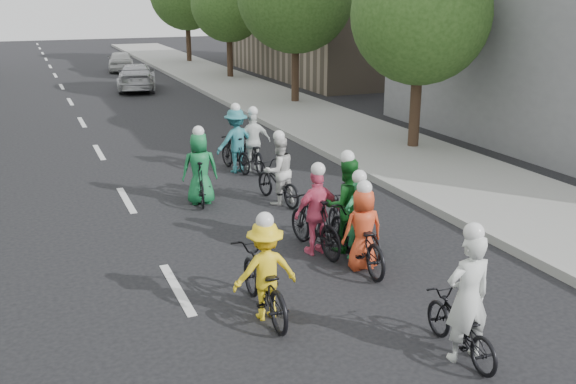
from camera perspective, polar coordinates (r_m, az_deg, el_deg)
ground at (r=10.62m, az=-9.85°, el=-8.49°), size 120.00×120.00×0.00m
sidewalk_right at (r=22.25m, az=4.47°, el=5.62°), size 4.00×80.00×0.15m
curb_right at (r=21.44m, az=-0.20°, el=5.27°), size 0.18×80.00×0.18m
bldg_se at (r=37.91m, az=5.85°, el=16.40°), size 10.00×14.00×8.00m
tree_r_0 at (r=19.28m, az=11.71°, el=15.18°), size 4.00×4.00×5.97m
tree_r_2 at (r=35.64m, az=-5.32°, el=16.30°), size 4.00×4.00×5.97m
cyclist_0 at (r=8.71m, az=15.31°, el=-10.44°), size 0.65×1.57×1.89m
cyclist_1 at (r=11.79m, az=5.07°, el=-1.81°), size 0.94×1.69×1.91m
cyclist_2 at (r=9.43m, az=-2.15°, el=-7.63°), size 0.98×1.93×1.63m
cyclist_3 at (r=11.66m, az=2.50°, el=-2.43°), size 0.96×1.80×1.72m
cyclist_4 at (r=11.11m, az=6.46°, el=-3.92°), size 0.82×1.96×1.60m
cyclist_5 at (r=11.54m, az=6.04°, el=-3.06°), size 0.62×1.65×1.65m
cyclist_6 at (r=14.40m, az=-0.88°, el=1.29°), size 0.88×1.80×1.69m
cyclist_7 at (r=16.99m, az=-4.66°, el=4.17°), size 1.18×1.65×1.85m
cyclist_8 at (r=17.18m, az=-3.15°, el=3.91°), size 0.95×1.84×1.73m
cyclist_9 at (r=14.54m, az=-7.87°, el=1.55°), size 0.87×1.76×1.79m
follow_car_lead at (r=32.53m, az=-13.32°, el=9.94°), size 2.57×4.64×1.27m
follow_car_trail at (r=40.72m, az=-14.63°, el=11.22°), size 1.97×3.77×1.23m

